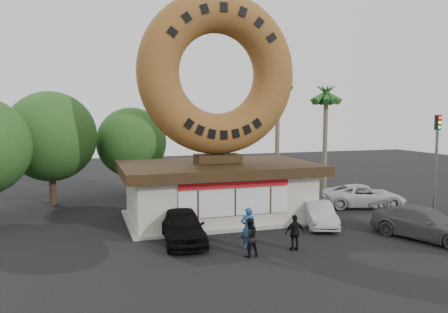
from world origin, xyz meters
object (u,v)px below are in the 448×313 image
car_black (183,226)px  car_grey (425,224)px  donut_shop (218,189)px  person_center (249,237)px  person_right (295,233)px  car_silver (319,214)px  traffic_signal (437,150)px  street_lamp (158,135)px  giant_donut (218,74)px  car_white (364,196)px  person_left (248,228)px

car_black → car_grey: size_ratio=0.89×
car_black → donut_shop: bearing=59.0°
person_center → person_right: (2.26, 0.16, -0.04)m
person_right → car_silver: 4.76m
car_silver → traffic_signal: bearing=26.5°
street_lamp → giant_donut: bearing=-79.5°
giant_donut → person_center: giant_donut is taller
donut_shop → car_grey: bearing=-40.6°
car_grey → street_lamp: bearing=98.5°
donut_shop → car_silver: (4.74, -3.43, -1.10)m
street_lamp → car_silver: size_ratio=1.99×
car_silver → car_grey: size_ratio=0.76×
traffic_signal → person_right: size_ratio=3.74×
person_center → car_white: person_center is taller
street_lamp → car_silver: bearing=-63.9°
car_grey → car_white: size_ratio=0.99×
person_right → car_silver: person_right is taller
car_black → car_white: car_black is taller
giant_donut → car_black: bearing=-125.8°
traffic_signal → car_grey: size_ratio=1.15×
giant_donut → donut_shop: bearing=-90.0°
person_left → person_right: 2.11m
car_grey → giant_donut: bearing=117.0°
car_grey → traffic_signal: bearing=21.0°
person_right → car_black: bearing=-31.3°
street_lamp → person_left: size_ratio=4.17×
traffic_signal → car_white: traffic_signal is taller
donut_shop → car_white: donut_shop is taller
donut_shop → car_silver: bearing=-35.9°
donut_shop → person_left: donut_shop is taller
person_left → car_grey: 8.94m
car_grey → donut_shop: bearing=117.1°
giant_donut → traffic_signal: size_ratio=1.53×
car_black → car_white: size_ratio=0.88×
car_black → car_grey: 11.89m
giant_donut → traffic_signal: (14.00, -2.01, -4.57)m
car_grey → person_center: bearing=156.6°
street_lamp → car_silver: street_lamp is taller
person_right → car_black: 5.29m
person_center → car_silver: size_ratio=0.42×
person_center → car_silver: bearing=-154.2°
car_black → car_silver: car_black is taller
person_left → car_silver: (5.13, 2.58, -0.30)m
street_lamp → car_white: bearing=-39.9°
person_center → donut_shop: bearing=-103.9°
car_silver → car_white: (5.36, 3.45, 0.08)m
person_left → traffic_signal: bearing=-144.0°
traffic_signal → car_white: size_ratio=1.14×
traffic_signal → person_left: size_ratio=3.17×
person_right → car_grey: person_right is taller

